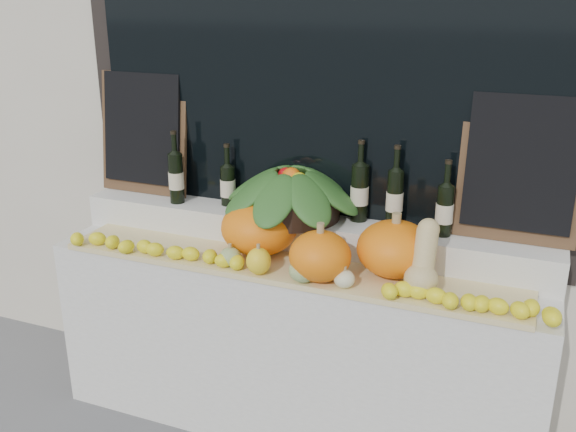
{
  "coord_description": "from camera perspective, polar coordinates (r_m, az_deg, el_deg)",
  "views": [
    {
      "loc": [
        0.98,
        -0.99,
        2.06
      ],
      "look_at": [
        0.0,
        1.45,
        1.12
      ],
      "focal_mm": 40.0,
      "sensor_mm": 36.0,
      "label": 1
    }
  ],
  "objects": [
    {
      "name": "pumpkin_right",
      "position": [
        2.74,
        9.47,
        -2.89
      ],
      "size": [
        0.33,
        0.33,
        0.24
      ],
      "primitive_type": "ellipsoid",
      "rotation": [
        0.0,
        0.0,
        0.03
      ],
      "color": "orange",
      "rests_on": "straw_bedding"
    },
    {
      "name": "produce_bowl",
      "position": [
        2.99,
        0.3,
        2.14
      ],
      "size": [
        0.7,
        0.7,
        0.25
      ],
      "color": "black",
      "rests_on": "rear_tier"
    },
    {
      "name": "straw_bedding",
      "position": [
        2.84,
        -0.38,
        -4.65
      ],
      "size": [
        2.1,
        0.32,
        0.02
      ],
      "primitive_type": "cube",
      "color": "tan",
      "rests_on": "display_sill"
    },
    {
      "name": "decorative_gourds",
      "position": [
        2.7,
        -0.4,
        -4.53
      ],
      "size": [
        0.62,
        0.14,
        0.14
      ],
      "color": "#356A1F",
      "rests_on": "straw_bedding"
    },
    {
      "name": "wine_bottle_near_right",
      "position": [
        2.89,
        9.46,
        1.59
      ],
      "size": [
        0.08,
        0.08,
        0.38
      ],
      "color": "black",
      "rests_on": "rear_tier"
    },
    {
      "name": "butternut_squash",
      "position": [
        2.62,
        11.96,
        -4.0
      ],
      "size": [
        0.14,
        0.2,
        0.29
      ],
      "color": "tan",
      "rests_on": "straw_bedding"
    },
    {
      "name": "display_sill",
      "position": [
        3.15,
        0.52,
        -11.28
      ],
      "size": [
        2.3,
        0.55,
        0.88
      ],
      "primitive_type": "cube",
      "color": "silver",
      "rests_on": "ground"
    },
    {
      "name": "chalkboard_right",
      "position": [
        2.82,
        20.0,
        4.12
      ],
      "size": [
        0.5,
        0.11,
        0.62
      ],
      "rotation": [
        -0.13,
        0.0,
        0.0
      ],
      "color": "#4C331E",
      "rests_on": "rear_tier"
    },
    {
      "name": "wine_bottle_near_left",
      "position": [
        3.17,
        -5.37,
        2.78
      ],
      "size": [
        0.08,
        0.08,
        0.31
      ],
      "color": "black",
      "rests_on": "rear_tier"
    },
    {
      "name": "wine_bottle_far_right",
      "position": [
        2.84,
        13.75,
        0.55
      ],
      "size": [
        0.08,
        0.08,
        0.34
      ],
      "color": "black",
      "rests_on": "rear_tier"
    },
    {
      "name": "pumpkin_left",
      "position": [
        2.92,
        -2.57,
        -1.01
      ],
      "size": [
        0.38,
        0.38,
        0.25
      ],
      "primitive_type": "ellipsoid",
      "rotation": [
        0.0,
        0.0,
        0.07
      ],
      "color": "orange",
      "rests_on": "straw_bedding"
    },
    {
      "name": "wine_bottle_tall",
      "position": [
        2.95,
        6.38,
        2.13
      ],
      "size": [
        0.08,
        0.08,
        0.38
      ],
      "color": "black",
      "rests_on": "rear_tier"
    },
    {
      "name": "pumpkin_center",
      "position": [
        2.67,
        2.86,
        -3.56
      ],
      "size": [
        0.34,
        0.34,
        0.21
      ],
      "primitive_type": "ellipsoid",
      "rotation": [
        0.0,
        0.0,
        0.38
      ],
      "color": "orange",
      "rests_on": "straw_bedding"
    },
    {
      "name": "wine_bottle_far_left",
      "position": [
        3.23,
        -9.91,
        3.41
      ],
      "size": [
        0.08,
        0.08,
        0.36
      ],
      "color": "black",
      "rests_on": "rear_tier"
    },
    {
      "name": "lemon_heap",
      "position": [
        2.73,
        -1.26,
        -4.69
      ],
      "size": [
        2.2,
        0.16,
        0.06
      ],
      "primitive_type": null,
      "color": "yellow",
      "rests_on": "straw_bedding"
    },
    {
      "name": "rear_tier",
      "position": [
        3.05,
        1.58,
        -1.51
      ],
      "size": [
        2.3,
        0.25,
        0.16
      ],
      "primitive_type": "cube",
      "color": "silver",
      "rests_on": "display_sill"
    },
    {
      "name": "chalkboard_left",
      "position": [
        3.4,
        -12.78,
        7.35
      ],
      "size": [
        0.5,
        0.11,
        0.62
      ],
      "rotation": [
        -0.13,
        0.0,
        0.0
      ],
      "color": "#4C331E",
      "rests_on": "rear_tier"
    }
  ]
}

